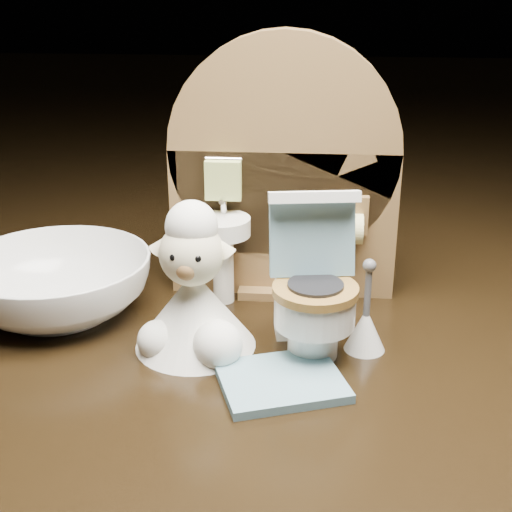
% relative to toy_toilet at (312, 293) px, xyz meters
% --- Properties ---
extents(backdrop_panel, '(0.13, 0.05, 0.15)m').
position_rel_toy_toilet_xyz_m(backdrop_panel, '(-0.02, 0.07, 0.04)').
color(backdrop_panel, brown).
rests_on(backdrop_panel, ground).
extents(toy_toilet, '(0.05, 0.06, 0.08)m').
position_rel_toy_toilet_xyz_m(toy_toilet, '(0.00, 0.00, 0.00)').
color(toy_toilet, white).
rests_on(toy_toilet, ground).
extents(bath_mat, '(0.07, 0.06, 0.00)m').
position_rel_toy_toilet_xyz_m(bath_mat, '(-0.01, -0.04, -0.03)').
color(bath_mat, '#668F9D').
rests_on(bath_mat, ground).
extents(toilet_brush, '(0.02, 0.02, 0.05)m').
position_rel_toy_toilet_xyz_m(toilet_brush, '(0.03, -0.00, -0.02)').
color(toilet_brush, white).
rests_on(toilet_brush, ground).
extents(plush_lamb, '(0.06, 0.06, 0.08)m').
position_rel_toy_toilet_xyz_m(plush_lamb, '(-0.06, -0.01, -0.00)').
color(plush_lamb, white).
rests_on(plush_lamb, ground).
extents(ceramic_bowl, '(0.13, 0.13, 0.03)m').
position_rel_toy_toilet_xyz_m(ceramic_bowl, '(-0.14, 0.03, -0.01)').
color(ceramic_bowl, white).
rests_on(ceramic_bowl, ground).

